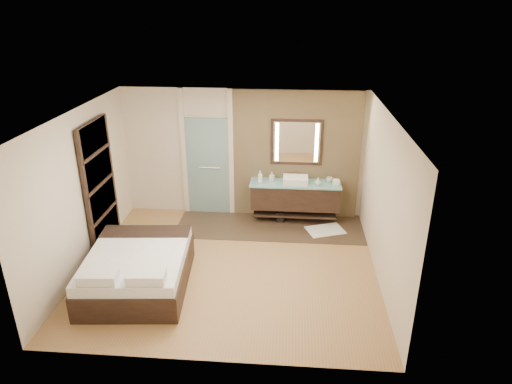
# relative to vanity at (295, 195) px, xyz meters

# --- Properties ---
(floor) EXTENTS (5.00, 5.00, 0.00)m
(floor) POSITION_rel_vanity_xyz_m (-1.10, -1.92, -0.58)
(floor) COLOR olive
(floor) RESTS_ON ground
(tile_strip) EXTENTS (3.80, 1.30, 0.01)m
(tile_strip) POSITION_rel_vanity_xyz_m (-0.50, -0.32, -0.57)
(tile_strip) COLOR #3B2E20
(tile_strip) RESTS_ON floor
(stone_wall) EXTENTS (2.60, 0.08, 2.70)m
(stone_wall) POSITION_rel_vanity_xyz_m (0.00, 0.29, 0.77)
(stone_wall) COLOR tan
(stone_wall) RESTS_ON floor
(vanity) EXTENTS (1.85, 0.55, 0.88)m
(vanity) POSITION_rel_vanity_xyz_m (0.00, 0.00, 0.00)
(vanity) COLOR black
(vanity) RESTS_ON stone_wall
(mirror_unit) EXTENTS (1.06, 0.04, 0.96)m
(mirror_unit) POSITION_rel_vanity_xyz_m (0.00, 0.24, 1.07)
(mirror_unit) COLOR black
(mirror_unit) RESTS_ON stone_wall
(frosted_door) EXTENTS (1.10, 0.12, 2.70)m
(frosted_door) POSITION_rel_vanity_xyz_m (-1.85, 0.28, 0.56)
(frosted_door) COLOR #B8E8E7
(frosted_door) RESTS_ON floor
(shoji_partition) EXTENTS (0.06, 1.20, 2.40)m
(shoji_partition) POSITION_rel_vanity_xyz_m (-3.53, -1.32, 0.63)
(shoji_partition) COLOR black
(shoji_partition) RESTS_ON floor
(bed) EXTENTS (1.72, 2.07, 0.75)m
(bed) POSITION_rel_vanity_xyz_m (-2.51, -2.59, -0.27)
(bed) COLOR black
(bed) RESTS_ON floor
(bath_mat) EXTENTS (0.85, 0.72, 0.02)m
(bath_mat) POSITION_rel_vanity_xyz_m (0.63, -0.42, -0.56)
(bath_mat) COLOR white
(bath_mat) RESTS_ON floor
(waste_bin) EXTENTS (0.21, 0.21, 0.23)m
(waste_bin) POSITION_rel_vanity_xyz_m (-0.30, -0.07, -0.46)
(waste_bin) COLOR black
(waste_bin) RESTS_ON floor
(tissue_box) EXTENTS (0.13, 0.13, 0.10)m
(tissue_box) POSITION_rel_vanity_xyz_m (0.82, -0.03, 0.33)
(tissue_box) COLOR white
(tissue_box) RESTS_ON vanity
(soap_bottle_a) EXTENTS (0.11, 0.11, 0.25)m
(soap_bottle_a) POSITION_rel_vanity_xyz_m (-0.72, -0.04, 0.41)
(soap_bottle_a) COLOR white
(soap_bottle_a) RESTS_ON vanity
(soap_bottle_b) EXTENTS (0.11, 0.11, 0.19)m
(soap_bottle_b) POSITION_rel_vanity_xyz_m (-0.49, 0.05, 0.38)
(soap_bottle_b) COLOR #B2B2B2
(soap_bottle_b) RESTS_ON vanity
(soap_bottle_c) EXTENTS (0.16, 0.16, 0.15)m
(soap_bottle_c) POSITION_rel_vanity_xyz_m (0.45, -0.10, 0.36)
(soap_bottle_c) COLOR silver
(soap_bottle_c) RESTS_ON vanity
(cup) EXTENTS (0.16, 0.16, 0.10)m
(cup) POSITION_rel_vanity_xyz_m (0.69, 0.10, 0.33)
(cup) COLOR silver
(cup) RESTS_ON vanity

